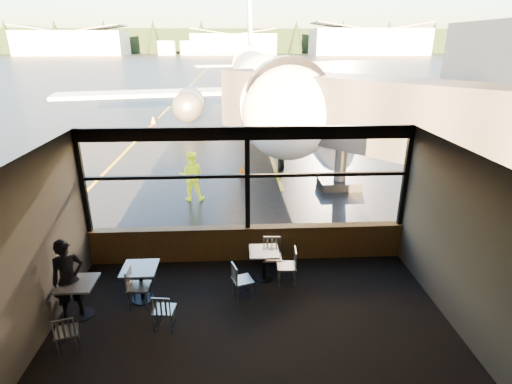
{
  "coord_description": "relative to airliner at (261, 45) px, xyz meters",
  "views": [
    {
      "loc": [
        -0.29,
        -9.22,
        5.35
      ],
      "look_at": [
        0.27,
        1.0,
        1.5
      ],
      "focal_mm": 28.0,
      "sensor_mm": 36.0,
      "label": 1
    }
  ],
  "objects": [
    {
      "name": "window_transom",
      "position": [
        -1.59,
        -19.1,
        -2.88
      ],
      "size": [
        8.0,
        0.1,
        0.08
      ],
      "primitive_type": "cube",
      "color": "black",
      "rests_on": "ground"
    },
    {
      "name": "ground_plane",
      "position": [
        -1.59,
        100.9,
        -5.18
      ],
      "size": [
        520.0,
        520.0,
        0.0
      ],
      "primitive_type": "plane",
      "color": "black",
      "rests_on": "ground"
    },
    {
      "name": "cafe_table_mid",
      "position": [
        -3.98,
        -20.75,
        -4.77
      ],
      "size": [
        0.74,
        0.74,
        0.81
      ],
      "primitive_type": null,
      "color": "#A9A29B",
      "rests_on": "carpet_floor"
    },
    {
      "name": "fuel_tank_a",
      "position": [
        -31.59,
        162.9,
        -2.18
      ],
      "size": [
        8.0,
        8.0,
        6.0
      ],
      "primitive_type": "cylinder",
      "color": "silver",
      "rests_on": "ground_plane"
    },
    {
      "name": "carpet_floor",
      "position": [
        -1.59,
        -22.1,
        -5.17
      ],
      "size": [
        8.0,
        6.0,
        0.01
      ],
      "primitive_type": "cube",
      "color": "black",
      "rests_on": "ground"
    },
    {
      "name": "hangar_left",
      "position": [
        -71.59,
        160.9,
        0.32
      ],
      "size": [
        45.0,
        18.0,
        11.0
      ],
      "primitive_type": null,
      "color": "silver",
      "rests_on": "ground_plane"
    },
    {
      "name": "mullion_right",
      "position": [
        2.36,
        -19.1,
        -2.98
      ],
      "size": [
        0.12,
        0.12,
        2.6
      ],
      "primitive_type": "cube",
      "color": "black",
      "rests_on": "ground"
    },
    {
      "name": "ground_crew",
      "position": [
        -3.45,
        -14.73,
        -4.28
      ],
      "size": [
        0.87,
        0.68,
        1.79
      ],
      "primitive_type": "imported",
      "rotation": [
        0.0,
        0.0,
        3.14
      ],
      "color": "#BFF219",
      "rests_on": "ground_plane"
    },
    {
      "name": "cone_wing",
      "position": [
        -7.59,
        0.05,
        -4.92
      ],
      "size": [
        0.37,
        0.37,
        0.52
      ],
      "primitive_type": "cone",
      "color": "orange",
      "rests_on": "ground_plane"
    },
    {
      "name": "fuel_tank_b",
      "position": [
        -21.59,
        162.9,
        -2.18
      ],
      "size": [
        8.0,
        8.0,
        6.0
      ],
      "primitive_type": "cylinder",
      "color": "silver",
      "rests_on": "ground_plane"
    },
    {
      "name": "chair_left_s",
      "position": [
        -5.0,
        -22.26,
        -4.76
      ],
      "size": [
        0.56,
        0.56,
        0.82
      ],
      "primitive_type": null,
      "rotation": [
        0.0,
        0.0,
        0.28
      ],
      "color": "#AAA599",
      "rests_on": "carpet_floor"
    },
    {
      "name": "hangar_mid",
      "position": [
        -1.59,
        165.9,
        -0.18
      ],
      "size": [
        38.0,
        15.0,
        10.0
      ],
      "primitive_type": null,
      "color": "silver",
      "rests_on": "ground_plane"
    },
    {
      "name": "chair_near_n",
      "position": [
        -1.03,
        -19.89,
        -4.7
      ],
      "size": [
        0.54,
        0.54,
        0.95
      ],
      "primitive_type": null,
      "rotation": [
        0.0,
        0.0,
        3.1
      ],
      "color": "#B9B3A7",
      "rests_on": "carpet_floor"
    },
    {
      "name": "window_sill",
      "position": [
        -1.59,
        -19.1,
        -4.73
      ],
      "size": [
        8.0,
        0.28,
        0.9
      ],
      "primitive_type": "cube",
      "color": "brown",
      "rests_on": "ground"
    },
    {
      "name": "wall_left",
      "position": [
        -5.59,
        -22.1,
        -3.43
      ],
      "size": [
        0.04,
        6.0,
        3.5
      ],
      "primitive_type": "cube",
      "color": "#454037",
      "rests_on": "ground"
    },
    {
      "name": "jet_bridge",
      "position": [
        2.01,
        -13.6,
        -2.67
      ],
      "size": [
        9.4,
        11.48,
        5.01
      ],
      "primitive_type": null,
      "color": "#272729",
      "rests_on": "ground_plane"
    },
    {
      "name": "treeline",
      "position": [
        -1.59,
        190.9,
        0.82
      ],
      "size": [
        360.0,
        3.0,
        12.0
      ],
      "primitive_type": "cube",
      "color": "black",
      "rests_on": "ground_plane"
    },
    {
      "name": "chair_mid_w",
      "position": [
        -3.97,
        -20.98,
        -4.71
      ],
      "size": [
        0.53,
        0.53,
        0.94
      ],
      "primitive_type": null,
      "rotation": [
        0.0,
        0.0,
        -1.61
      ],
      "color": "#B1ACA0",
      "rests_on": "carpet_floor"
    },
    {
      "name": "airliner",
      "position": [
        0.0,
        0.0,
        0.0
      ],
      "size": [
        28.71,
        34.28,
        10.35
      ],
      "primitive_type": null,
      "rotation": [
        0.0,
        0.0,
        0.01
      ],
      "color": "silver",
      "rests_on": "ground_plane"
    },
    {
      "name": "chair_near_w",
      "position": [
        -1.77,
        -20.78,
        -4.75
      ],
      "size": [
        0.59,
        0.59,
        0.86
      ],
      "primitive_type": null,
      "rotation": [
        0.0,
        0.0,
        -1.25
      ],
      "color": "beige",
      "rests_on": "carpet_floor"
    },
    {
      "name": "fuel_tank_c",
      "position": [
        -11.59,
        162.9,
        -2.18
      ],
      "size": [
        8.0,
        8.0,
        6.0
      ],
      "primitive_type": "cylinder",
      "color": "silver",
      "rests_on": "ground_plane"
    },
    {
      "name": "mullion_centre",
      "position": [
        -1.59,
        -19.1,
        -2.98
      ],
      "size": [
        0.12,
        0.12,
        2.6
      ],
      "primitive_type": "cube",
      "color": "black",
      "rests_on": "ground"
    },
    {
      "name": "ceiling",
      "position": [
        -1.59,
        -22.1,
        -1.68
      ],
      "size": [
        8.0,
        6.0,
        0.04
      ],
      "primitive_type": "cube",
      "color": "#38332D",
      "rests_on": "ground"
    },
    {
      "name": "cafe_table_left",
      "position": [
        -5.12,
        -21.24,
        -4.78
      ],
      "size": [
        0.73,
        0.73,
        0.8
      ],
      "primitive_type": null,
      "color": "#ACA69E",
      "rests_on": "carpet_floor"
    },
    {
      "name": "cone_nose",
      "position": [
        -1.6,
        -12.09,
        -4.94
      ],
      "size": [
        0.35,
        0.35,
        0.48
      ],
      "primitive_type": "cone",
      "color": "#E85707",
      "rests_on": "ground_plane"
    },
    {
      "name": "chair_near_e",
      "position": [
        -0.73,
        -20.3,
        -4.72
      ],
      "size": [
        0.53,
        0.53,
        0.92
      ],
      "primitive_type": null,
      "rotation": [
        0.0,
        0.0,
        1.51
      ],
      "color": "#B9B5A7",
      "rests_on": "carpet_floor"
    },
    {
      "name": "passenger",
      "position": [
        -5.29,
        -21.21,
        -4.31
      ],
      "size": [
        0.75,
        0.67,
        1.73
      ],
      "primitive_type": "imported",
      "rotation": [
        0.0,
        0.0,
        0.52
      ],
      "color": "black",
      "rests_on": "carpet_floor"
    },
    {
      "name": "chair_mid_s",
      "position": [
        -3.33,
        -21.71,
        -4.77
      ],
      "size": [
        0.5,
        0.5,
        0.82
      ],
      "primitive_type": null,
      "rotation": [
        0.0,
        0.0,
        -0.12
      ],
      "color": "beige",
      "rests_on": "carpet_floor"
    },
    {
      "name": "hangar_right",
      "position": [
        58.41,
        158.9,
        0.82
      ],
      "size": [
        50.0,
        20.0,
        12.0
      ],
      "primitive_type": null,
      "color": "silver",
      "rests_on": "ground_plane"
    },
    {
      "name": "window_header",
      "position": [
        -1.59,
        -19.1,
        -1.83
      ],
      "size": [
        8.0,
        0.18,
        0.3
      ],
      "primitive_type": "cube",
      "color": "black",
      "rests_on": "ground"
    },
    {
      "name": "wall_right",
      "position": [
        2.41,
        -22.1,
        -3.43
      ],
      "size": [
        0.04,
        6.0,
        3.5
      ],
      "primitive_type": "cube",
      "color": "#454037",
      "rests_on": "ground"
    },
    {
      "name": "mullion_left",
      "position": [
        -5.54,
        -19.1,
        -2.98
      ],
      "size": [
        0.12,
        0.12,
        2.6
      ],
      "primitive_type": "cube",
      "color": "black",
      "rests_on": "ground"
    },
    {
      "name": "cafe_table_near",
      "position": [
        -1.24,
        -20.07,
        -4.8
      ],
      "size": [
        0.69,
        0.69,
        0.76
      ],
      "primitive_type": null,
      "color": "#ABA79D",
      "rests_on": "carpet_floor"
    }
  ]
}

